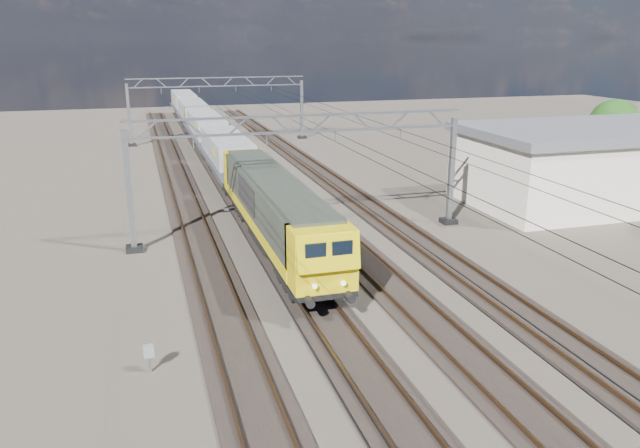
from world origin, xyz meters
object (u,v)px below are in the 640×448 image
object	(u,v)px
catenary_gantry_mid	(302,171)
trackside_cabinet	(149,352)
industrial_shed	(598,164)
hopper_wagon_lead	(227,154)
hopper_wagon_fourth	(184,103)
tree_far	(618,127)
catenary_gantry_far	(218,107)
hopper_wagon_third	(193,114)
hopper_wagon_mid	(207,130)
locomotive	(274,207)

from	to	relation	value
catenary_gantry_mid	trackside_cabinet	bearing A→B (deg)	-123.88
catenary_gantry_mid	industrial_shed	size ratio (longest dim) A/B	1.07
hopper_wagon_lead	industrial_shed	size ratio (longest dim) A/B	0.70
hopper_wagon_lead	catenary_gantry_mid	bearing A→B (deg)	-82.95
hopper_wagon_lead	hopper_wagon_fourth	world-z (taller)	same
catenary_gantry_mid	tree_far	bearing A→B (deg)	17.90
catenary_gantry_mid	catenary_gantry_far	world-z (taller)	same
industrial_shed	catenary_gantry_mid	bearing A→B (deg)	-174.81
hopper_wagon_third	catenary_gantry_far	bearing A→B (deg)	-76.85
hopper_wagon_third	hopper_wagon_mid	bearing A→B (deg)	-90.00
hopper_wagon_lead	trackside_cabinet	distance (m)	30.57
trackside_cabinet	catenary_gantry_mid	bearing A→B (deg)	48.35
catenary_gantry_mid	hopper_wagon_lead	distance (m)	16.37
hopper_wagon_lead	industrial_shed	world-z (taller)	industrial_shed
industrial_shed	hopper_wagon_fourth	bearing A→B (deg)	112.92
hopper_wagon_fourth	hopper_wagon_lead	bearing A→B (deg)	-90.00
hopper_wagon_lead	hopper_wagon_fourth	size ratio (longest dim) A/B	1.00
hopper_wagon_third	hopper_wagon_fourth	bearing A→B (deg)	90.00
hopper_wagon_fourth	catenary_gantry_mid	bearing A→B (deg)	-88.05
catenary_gantry_mid	hopper_wagon_mid	size ratio (longest dim) A/B	1.53
hopper_wagon_fourth	trackside_cabinet	bearing A→B (deg)	-95.60
catenary_gantry_mid	hopper_wagon_fourth	xyz separation A→B (m)	(-2.00, 58.76, -1.67)
locomotive	tree_far	world-z (taller)	tree_far
hopper_wagon_mid	catenary_gantry_far	bearing A→B (deg)	70.46
hopper_wagon_lead	locomotive	bearing A→B (deg)	-90.00
hopper_wagon_lead	hopper_wagon_mid	bearing A→B (deg)	90.00
locomotive	catenary_gantry_mid	bearing A→B (deg)	37.43
locomotive	trackside_cabinet	world-z (taller)	locomotive
hopper_wagon_fourth	industrial_shed	world-z (taller)	industrial_shed
hopper_wagon_third	industrial_shed	size ratio (longest dim) A/B	0.70
locomotive	industrial_shed	size ratio (longest dim) A/B	1.13
hopper_wagon_mid	trackside_cabinet	size ratio (longest dim) A/B	12.74
trackside_cabinet	industrial_shed	bearing A→B (deg)	18.78
catenary_gantry_far	hopper_wagon_mid	distance (m)	6.21
catenary_gantry_mid	tree_far	xyz separation A→B (m)	(30.32, 9.79, 0.08)
hopper_wagon_fourth	tree_far	distance (m)	58.70
tree_far	locomotive	bearing A→B (deg)	-160.70
locomotive	catenary_gantry_far	bearing A→B (deg)	86.95
catenary_gantry_far	hopper_wagon_third	size ratio (longest dim) A/B	1.53
catenary_gantry_mid	tree_far	size ratio (longest dim) A/B	3.17
trackside_cabinet	tree_far	xyz separation A→B (m)	(39.40, 23.32, 3.23)
catenary_gantry_mid	industrial_shed	xyz separation A→B (m)	(22.00, 2.00, -1.18)
hopper_wagon_lead	catenary_gantry_far	bearing A→B (deg)	84.24
hopper_wagon_mid	industrial_shed	xyz separation A→B (m)	(24.00, -28.36, 0.49)
hopper_wagon_lead	hopper_wagon_third	bearing A→B (deg)	90.00
catenary_gantry_mid	trackside_cabinet	world-z (taller)	catenary_gantry_mid
catenary_gantry_mid	hopper_wagon_lead	bearing A→B (deg)	97.05
hopper_wagon_third	industrial_shed	distance (m)	48.87
hopper_wagon_fourth	industrial_shed	size ratio (longest dim) A/B	0.70
catenary_gantry_far	hopper_wagon_lead	bearing A→B (deg)	-95.76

